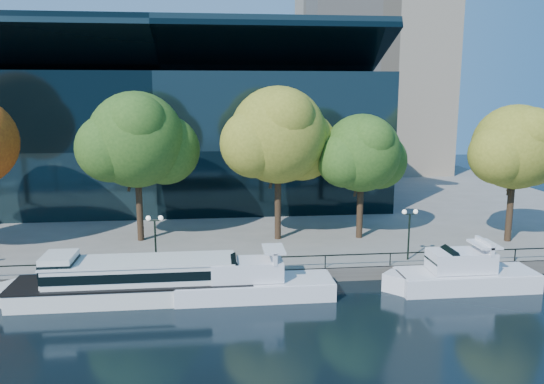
{
  "coord_description": "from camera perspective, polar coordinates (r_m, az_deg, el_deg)",
  "views": [
    {
      "loc": [
        1.96,
        -33.95,
        13.94
      ],
      "look_at": [
        6.52,
        8.0,
        5.95
      ],
      "focal_mm": 35.0,
      "sensor_mm": 36.0,
      "label": 1
    }
  ],
  "objects": [
    {
      "name": "ground",
      "position": [
        36.75,
        -8.98,
        -11.7
      ],
      "size": [
        160.0,
        160.0,
        0.0
      ],
      "primitive_type": "plane",
      "color": "black",
      "rests_on": "ground"
    },
    {
      "name": "tree_3",
      "position": [
        45.98,
        0.87,
        5.92
      ],
      "size": [
        10.51,
        8.62,
        13.47
      ],
      "color": "black",
      "rests_on": "promenade"
    },
    {
      "name": "tour_boat",
      "position": [
        37.72,
        -15.33,
        -9.06
      ],
      "size": [
        17.56,
        3.92,
        3.33
      ],
      "color": "silver",
      "rests_on": "ground"
    },
    {
      "name": "cruiser_near",
      "position": [
        36.91,
        -2.61,
        -9.68
      ],
      "size": [
        11.97,
        3.08,
        3.47
      ],
      "color": "white",
      "rests_on": "ground"
    },
    {
      "name": "tree_4",
      "position": [
        47.23,
        9.8,
        3.97
      ],
      "size": [
        8.54,
        7.0,
        11.09
      ],
      "color": "black",
      "rests_on": "promenade"
    },
    {
      "name": "lamp_2",
      "position": [
        42.42,
        14.57,
        -3.21
      ],
      "size": [
        1.26,
        0.36,
        4.03
      ],
      "color": "black",
      "rests_on": "promenade"
    },
    {
      "name": "tree_2",
      "position": [
        46.93,
        -14.18,
        5.26
      ],
      "size": [
        10.3,
        8.45,
        13.04
      ],
      "color": "black",
      "rests_on": "promenade"
    },
    {
      "name": "promenade",
      "position": [
        71.63,
        -7.66,
        -0.19
      ],
      "size": [
        90.0,
        67.08,
        1.0
      ],
      "color": "slate",
      "rests_on": "ground"
    },
    {
      "name": "cruiser_far",
      "position": [
        40.54,
        19.59,
        -8.3
      ],
      "size": [
        11.11,
        3.08,
        3.63
      ],
      "color": "white",
      "rests_on": "ground"
    },
    {
      "name": "lamp_1",
      "position": [
        39.97,
        -12.48,
        -3.96
      ],
      "size": [
        1.26,
        0.36,
        4.03
      ],
      "color": "black",
      "rests_on": "promenade"
    },
    {
      "name": "railing",
      "position": [
        39.14,
        -8.84,
        -7.26
      ],
      "size": [
        88.2,
        0.08,
        0.99
      ],
      "color": "black",
      "rests_on": "promenade"
    },
    {
      "name": "convention_building",
      "position": [
        66.23,
        -11.4,
        5.81
      ],
      "size": [
        50.0,
        24.57,
        21.43
      ],
      "color": "black",
      "rests_on": "ground"
    },
    {
      "name": "tree_5",
      "position": [
        49.98,
        24.86,
        4.22
      ],
      "size": [
        9.06,
        7.43,
        11.92
      ],
      "color": "black",
      "rests_on": "promenade"
    }
  ]
}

